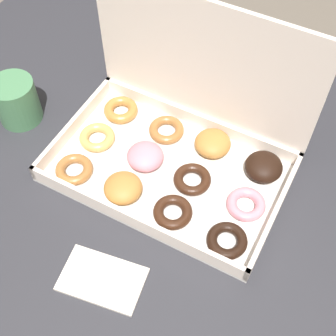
# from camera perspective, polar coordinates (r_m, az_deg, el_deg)

# --- Properties ---
(ground_plane) EXTENTS (8.00, 8.00, 0.00)m
(ground_plane) POSITION_cam_1_polar(r_m,az_deg,el_deg) (1.53, -0.75, -15.95)
(ground_plane) COLOR #6B6054
(dining_table) EXTENTS (1.16, 0.82, 0.74)m
(dining_table) POSITION_cam_1_polar(r_m,az_deg,el_deg) (0.96, -1.16, -3.15)
(dining_table) COLOR #2D2D33
(dining_table) RESTS_ON ground_plane
(donut_box) EXTENTS (0.42, 0.27, 0.28)m
(donut_box) POSITION_cam_1_polar(r_m,az_deg,el_deg) (0.83, 1.45, 3.21)
(donut_box) COLOR silver
(donut_box) RESTS_ON dining_table
(coffee_mug) EXTENTS (0.08, 0.08, 0.09)m
(coffee_mug) POSITION_cam_1_polar(r_m,az_deg,el_deg) (0.96, -18.03, 7.85)
(coffee_mug) COLOR #4C8456
(coffee_mug) RESTS_ON dining_table
(paper_napkin) EXTENTS (0.14, 0.10, 0.01)m
(paper_napkin) POSITION_cam_1_polar(r_m,az_deg,el_deg) (0.76, -8.01, -13.27)
(paper_napkin) COLOR silver
(paper_napkin) RESTS_ON dining_table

